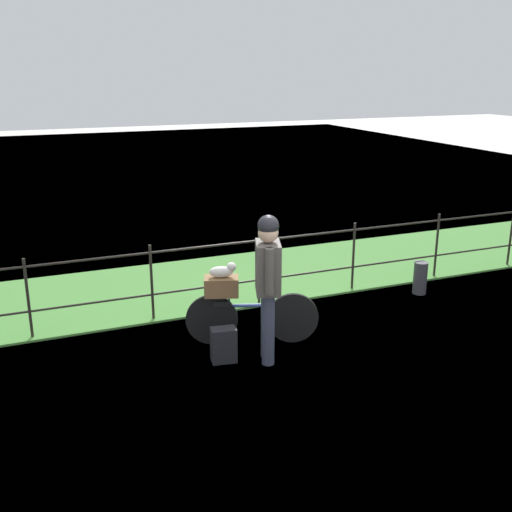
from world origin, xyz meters
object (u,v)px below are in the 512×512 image
object	(u,v)px
backpack_on_paving	(224,345)
wooden_crate	(221,286)
mooring_bollard	(420,278)
bicycle_main	(251,317)
cyclist_person	(268,276)
terrier_dog	(223,271)

from	to	relation	value
backpack_on_paving	wooden_crate	bearing A→B (deg)	81.28
wooden_crate	mooring_bollard	xyz separation A→B (m)	(3.24, 0.50, -0.49)
wooden_crate	mooring_bollard	distance (m)	3.31
backpack_on_paving	mooring_bollard	distance (m)	3.51
bicycle_main	backpack_on_paving	size ratio (longest dim) A/B	3.77
cyclist_person	backpack_on_paving	size ratio (longest dim) A/B	4.21
bicycle_main	terrier_dog	bearing A→B (deg)	160.54
wooden_crate	mooring_bollard	world-z (taller)	wooden_crate
bicycle_main	cyclist_person	xyz separation A→B (m)	(0.01, -0.48, 0.67)
terrier_dog	mooring_bollard	world-z (taller)	terrier_dog
bicycle_main	cyclist_person	size ratio (longest dim) A/B	0.90
wooden_crate	cyclist_person	size ratio (longest dim) A/B	0.24
bicycle_main	wooden_crate	distance (m)	0.53
backpack_on_paving	bicycle_main	bearing A→B (deg)	44.14
wooden_crate	mooring_bollard	bearing A→B (deg)	8.81
terrier_dog	cyclist_person	distance (m)	0.67
wooden_crate	mooring_bollard	size ratio (longest dim) A/B	0.83
cyclist_person	bicycle_main	bearing A→B (deg)	91.13
terrier_dog	wooden_crate	bearing A→B (deg)	160.54
terrier_dog	mooring_bollard	distance (m)	3.32
wooden_crate	terrier_dog	size ratio (longest dim) A/B	1.23
terrier_dog	cyclist_person	xyz separation A→B (m)	(0.31, -0.59, 0.08)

